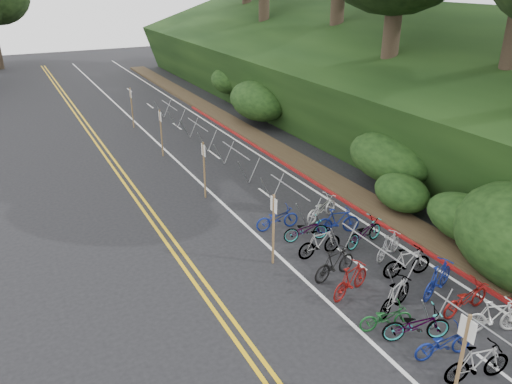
{
  "coord_description": "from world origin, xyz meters",
  "views": [
    {
      "loc": [
        -6.45,
        -7.46,
        8.88
      ],
      "look_at": [
        1.45,
        7.88,
        1.3
      ],
      "focal_mm": 35.0,
      "sensor_mm": 36.0,
      "label": 1
    }
  ],
  "objects": [
    {
      "name": "ground",
      "position": [
        0.0,
        0.0,
        0.0
      ],
      "size": [
        120.0,
        120.0,
        0.0
      ],
      "primitive_type": "plane",
      "color": "black",
      "rests_on": "ground"
    },
    {
      "name": "road_markings",
      "position": [
        0.63,
        10.1,
        0.0
      ],
      "size": [
        7.47,
        80.0,
        0.01
      ],
      "color": "gold",
      "rests_on": "ground"
    },
    {
      "name": "red_curb",
      "position": [
        5.7,
        12.0,
        0.05
      ],
      "size": [
        0.25,
        28.0,
        0.1
      ],
      "primitive_type": "cube",
      "color": "maroon",
      "rests_on": "ground"
    },
    {
      "name": "embankment",
      "position": [
        12.96,
        19.04,
        2.57
      ],
      "size": [
        14.3,
        48.14,
        9.11
      ],
      "color": "black",
      "rests_on": "ground"
    },
    {
      "name": "bike_rack_front",
      "position": [
        2.82,
        -1.47,
        0.85
      ],
      "size": [
        1.13,
        3.29,
        1.15
      ],
      "color": "gray",
      "rests_on": "ground"
    },
    {
      "name": "bike_racks_rest",
      "position": [
        3.0,
        13.0,
        0.85
      ],
      "size": [
        1.14,
        23.0,
        1.17
      ],
      "color": "gray",
      "rests_on": "ground"
    },
    {
      "name": "signpost_near",
      "position": [
        1.04,
        -2.23,
        1.51
      ],
      "size": [
        0.08,
        0.4,
        2.65
      ],
      "color": "brown",
      "rests_on": "ground"
    },
    {
      "name": "signposts_rest",
      "position": [
        0.6,
        14.0,
        1.43
      ],
      "size": [
        0.08,
        18.4,
        2.5
      ],
      "color": "brown",
      "rests_on": "ground"
    },
    {
      "name": "bike_front",
      "position": [
        1.66,
        0.65,
        0.39
      ],
      "size": [
        0.92,
        1.58,
        0.79
      ],
      "primitive_type": "imported",
      "rotation": [
        0.0,
        0.0,
        1.29
      ],
      "color": "#144C1E",
      "rests_on": "ground"
    },
    {
      "name": "bike_valet",
      "position": [
        3.09,
        2.0,
        0.49
      ],
      "size": [
        3.42,
        11.95,
        1.08
      ],
      "color": "navy",
      "rests_on": "ground"
    }
  ]
}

